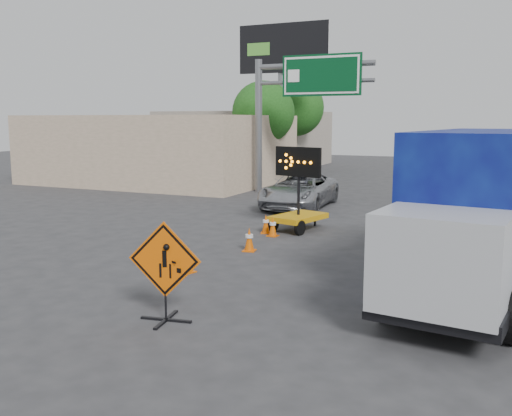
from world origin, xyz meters
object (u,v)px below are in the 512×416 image
Objects in this scene: arrow_board at (298,212)px; box_truck at (476,222)px; construction_sign at (165,269)px; pickup_truck at (299,190)px.

box_truck is at bearing -27.06° from arrow_board.
construction_sign is 6.65m from box_truck.
arrow_board is (-0.86, 9.45, -0.36)m from construction_sign.
arrow_board is at bearing 145.16° from box_truck.
arrow_board is 5.21m from pickup_truck.
pickup_truck is at bearing 133.85° from box_truck.
arrow_board reaches higher than construction_sign.
box_truck is (5.13, 4.19, 0.60)m from construction_sign.
box_truck is (7.77, -10.16, 0.86)m from pickup_truck.
box_truck is at bearing -56.44° from pickup_truck.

